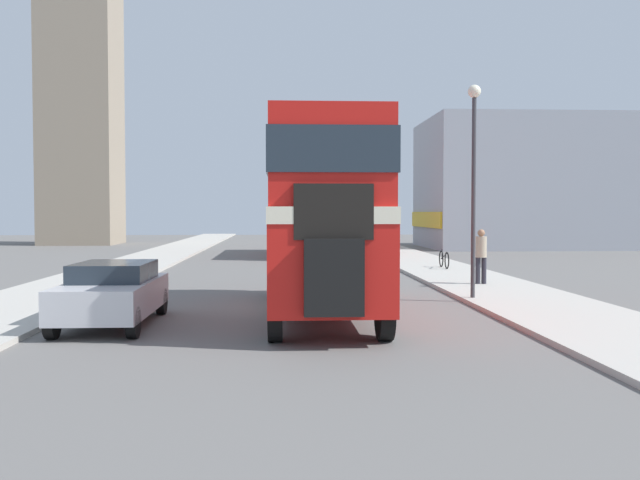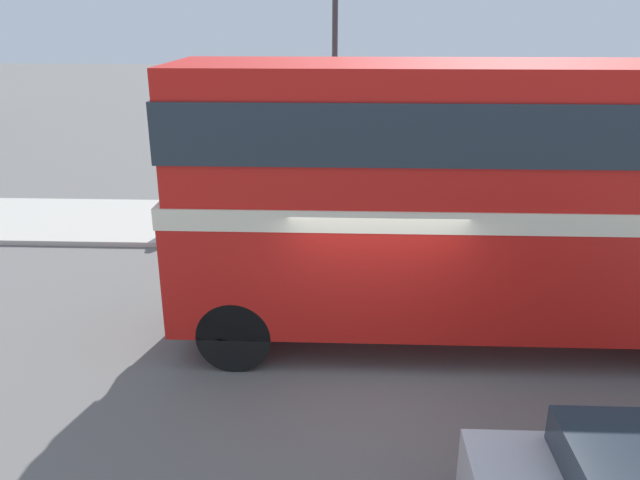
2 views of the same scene
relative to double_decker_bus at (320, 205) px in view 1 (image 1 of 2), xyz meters
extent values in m
plane|color=slate|center=(-0.94, 1.45, -2.66)|extent=(120.00, 120.00, 0.00)
cube|color=#B7B2A8|center=(5.81, 1.45, -2.60)|extent=(3.50, 120.00, 0.12)
cube|color=#B7B2A8|center=(-7.69, 1.45, -2.60)|extent=(3.50, 120.00, 0.12)
cube|color=red|center=(0.00, 0.02, -1.25)|extent=(2.39, 9.12, 1.73)
cube|color=beige|center=(0.00, 0.02, -0.23)|extent=(2.42, 9.16, 0.32)
cube|color=red|center=(0.00, 0.02, 0.87)|extent=(2.35, 8.94, 1.89)
cube|color=#232D38|center=(0.00, 0.02, 0.97)|extent=(2.42, 9.03, 0.85)
cube|color=black|center=(0.00, -4.64, -1.34)|extent=(1.08, 0.20, 1.39)
cube|color=black|center=(0.00, -4.51, -0.17)|extent=(1.44, 0.12, 1.01)
cylinder|color=black|center=(-1.06, -3.63, -2.09)|extent=(0.28, 1.13, 1.13)
cylinder|color=black|center=(1.06, -3.63, -2.09)|extent=(0.28, 1.13, 1.13)
cylinder|color=black|center=(-1.06, 3.56, -2.09)|extent=(0.28, 1.13, 1.13)
cylinder|color=black|center=(1.06, 3.56, -2.09)|extent=(0.28, 1.13, 1.13)
cube|color=#B2140F|center=(0.89, 23.87, -1.29)|extent=(2.35, 10.30, 1.66)
cube|color=beige|center=(0.89, 23.87, -0.31)|extent=(2.37, 10.35, 0.30)
cube|color=#B2140F|center=(0.89, 23.87, 0.74)|extent=(2.30, 10.10, 1.81)
cube|color=#232D38|center=(0.89, 23.87, 0.83)|extent=(2.37, 10.20, 0.81)
cube|color=black|center=(0.89, 18.62, -1.38)|extent=(1.06, 0.20, 1.32)
cube|color=black|center=(0.89, 18.77, -0.25)|extent=(1.41, 0.12, 0.96)
cylinder|color=black|center=(-0.14, 19.63, -2.09)|extent=(0.28, 1.13, 1.13)
cylinder|color=black|center=(1.93, 19.63, -2.09)|extent=(0.28, 1.13, 1.13)
cylinder|color=black|center=(-0.14, 28.01, -2.09)|extent=(0.28, 1.13, 1.13)
cylinder|color=black|center=(1.93, 28.01, -2.09)|extent=(0.28, 1.13, 1.13)
cube|color=silver|center=(-4.63, -1.47, -2.03)|extent=(1.77, 4.23, 0.69)
cube|color=#232D38|center=(-4.63, -1.30, -1.48)|extent=(1.55, 2.20, 0.40)
cylinder|color=black|center=(-5.42, -3.14, -2.34)|extent=(0.20, 0.64, 0.64)
cylinder|color=black|center=(-3.85, -3.14, -2.34)|extent=(0.20, 0.64, 0.64)
cylinder|color=black|center=(-5.42, 0.20, -2.34)|extent=(0.20, 0.64, 0.64)
cylinder|color=black|center=(-3.85, 0.20, -2.34)|extent=(0.20, 0.64, 0.64)
cylinder|color=#282833|center=(5.55, 5.89, -2.10)|extent=(0.16, 0.16, 0.87)
cylinder|color=#282833|center=(5.75, 5.89, -2.10)|extent=(0.16, 0.16, 0.87)
cylinder|color=tan|center=(5.65, 5.89, -1.32)|extent=(0.36, 0.36, 0.69)
sphere|color=#9E7051|center=(5.65, 5.89, -0.85)|extent=(0.24, 0.24, 0.24)
torus|color=black|center=(5.96, 12.04, -2.18)|extent=(0.05, 0.71, 0.71)
torus|color=black|center=(5.96, 13.09, -2.18)|extent=(0.05, 0.71, 0.71)
cylinder|color=black|center=(5.96, 12.56, -2.04)|extent=(0.04, 1.06, 0.34)
cylinder|color=black|center=(5.96, 12.94, -1.97)|extent=(0.04, 0.04, 0.43)
cylinder|color=#38383D|center=(4.37, 2.18, 0.21)|extent=(0.12, 0.12, 5.50)
sphere|color=#EFEACC|center=(4.37, 2.18, 3.14)|extent=(0.36, 0.36, 0.36)
cube|color=gray|center=(-16.37, 39.08, 10.62)|extent=(5.48, 5.48, 26.55)
cube|color=#999EA8|center=(17.32, 32.15, 1.82)|extent=(16.14, 10.21, 8.96)
cube|color=gold|center=(9.19, 32.15, -0.69)|extent=(0.12, 9.70, 1.07)
camera|label=1|loc=(-0.95, -17.23, -0.18)|focal=40.00mm
camera|label=2|loc=(-9.35, 1.92, 2.48)|focal=35.00mm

